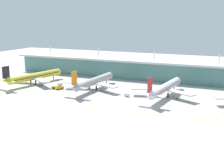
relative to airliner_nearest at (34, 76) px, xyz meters
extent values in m
plane|color=#A8A59E|center=(88.96, -36.20, -6.45)|extent=(600.00, 600.00, 0.00)
cube|color=slate|center=(88.96, 63.90, 1.56)|extent=(280.00, 28.00, 16.02)
cube|color=silver|center=(88.96, 63.90, 10.47)|extent=(288.00, 34.00, 1.80)
cylinder|color=silver|center=(-23.04, 58.30, 15.87)|extent=(0.90, 0.90, 9.00)
cylinder|color=silver|center=(32.96, 58.30, 15.87)|extent=(0.90, 0.90, 9.00)
cylinder|color=silver|center=(88.96, 58.30, 15.87)|extent=(0.90, 0.90, 9.00)
cylinder|color=silver|center=(144.96, 58.30, 15.87)|extent=(0.90, 0.90, 9.00)
cylinder|color=yellow|center=(0.30, 1.49, 0.05)|extent=(16.59, 55.42, 5.80)
cone|color=yellow|center=(6.15, 30.59, 0.05)|extent=(6.19, 5.01, 5.51)
cone|color=yellow|center=(-5.74, -28.59, 1.25)|extent=(6.14, 7.47, 5.72)
cube|color=black|center=(-5.55, -27.61, 7.70)|extent=(1.95, 6.41, 9.50)
cube|color=yellow|center=(-11.04, -27.02, 1.05)|extent=(10.43, 5.11, 0.36)
cube|color=yellow|center=(-0.25, -29.18, 1.05)|extent=(10.43, 5.11, 0.36)
cube|color=#B7BABF|center=(-12.34, -0.48, -1.26)|extent=(24.84, 11.11, 0.70)
cylinder|color=gray|center=(-10.88, 0.69, -4.05)|extent=(4.02, 5.04, 3.20)
cube|color=#B7BABF|center=(11.19, -5.21, -1.26)|extent=(23.78, 18.88, 0.70)
cylinder|color=gray|center=(10.30, -3.56, -4.05)|extent=(4.02, 5.04, 3.20)
cylinder|color=black|center=(4.39, 21.84, -4.65)|extent=(0.70, 0.70, 3.60)
cylinder|color=black|center=(-3.43, -0.82, -4.65)|extent=(1.10, 1.10, 3.60)
cylinder|color=black|center=(2.85, -2.08, -4.65)|extent=(1.10, 1.10, 3.60)
cube|color=black|center=(0.30, 1.49, 0.45)|extent=(15.54, 50.00, 0.60)
cylinder|color=#ADB2BC|center=(56.34, 3.64, 0.05)|extent=(7.59, 55.14, 5.80)
cone|color=#ADB2BC|center=(57.30, 33.11, 0.05)|extent=(5.64, 4.18, 5.51)
cone|color=#ADB2BC|center=(55.34, -26.84, 1.25)|extent=(5.14, 6.78, 5.72)
cube|color=orange|center=(55.38, -25.84, 7.70)|extent=(0.91, 6.42, 9.50)
cube|color=#ADB2BC|center=(49.86, -26.16, 1.05)|extent=(10.10, 3.52, 0.36)
cube|color=#ADB2BC|center=(60.86, -26.51, 1.05)|extent=(10.10, 3.52, 0.36)
cube|color=#B7BABF|center=(44.20, -0.39, -1.26)|extent=(24.87, 14.64, 0.70)
cylinder|color=gray|center=(45.45, 1.01, -4.05)|extent=(3.34, 4.60, 3.20)
cube|color=#B7BABF|center=(68.19, -1.17, -1.26)|extent=(24.70, 15.93, 0.70)
cylinder|color=gray|center=(67.03, 0.31, -4.05)|extent=(3.34, 4.60, 3.20)
cylinder|color=black|center=(57.01, 24.25, -4.65)|extent=(0.70, 0.70, 3.60)
cylinder|color=black|center=(53.04, 0.74, -4.65)|extent=(1.10, 1.10, 3.60)
cylinder|color=black|center=(59.44, 0.54, -4.65)|extent=(1.10, 1.10, 3.60)
cube|color=orange|center=(56.34, 3.64, 0.45)|extent=(7.45, 49.65, 0.60)
cylinder|color=white|center=(114.06, 3.74, 0.05)|extent=(10.43, 56.50, 5.80)
cone|color=white|center=(116.55, 33.75, 0.05)|extent=(5.82, 4.44, 5.51)
cone|color=white|center=(111.49, -27.26, 1.25)|extent=(5.46, 7.01, 5.72)
cube|color=red|center=(111.57, -26.26, 7.70)|extent=(1.23, 6.44, 9.50)
cube|color=white|center=(106.05, -26.30, 1.05)|extent=(10.23, 4.02, 0.36)
cube|color=white|center=(117.01, -27.21, 1.05)|extent=(10.23, 4.02, 0.36)
cube|color=#B7BABF|center=(101.74, 0.33, -1.26)|extent=(24.94, 13.61, 0.70)
cylinder|color=gray|center=(103.05, 1.67, -4.05)|extent=(3.56, 4.75, 3.20)
cube|color=#B7BABF|center=(125.65, -1.66, -1.26)|extent=(24.49, 16.87, 0.70)
cylinder|color=gray|center=(124.58, -0.12, -4.05)|extent=(3.56, 4.75, 3.20)
cylinder|color=black|center=(115.81, 24.75, -4.65)|extent=(0.70, 0.70, 3.60)
cylinder|color=black|center=(110.62, 1.02, -4.65)|extent=(1.10, 1.10, 3.60)
cylinder|color=black|center=(117.00, 0.49, -4.65)|extent=(1.10, 1.10, 3.60)
cube|color=red|center=(114.06, 3.74, 0.45)|extent=(10.01, 50.90, 0.60)
cube|color=yellow|center=(17.96, -42.38, -6.43)|extent=(28.00, 0.70, 0.04)
cube|color=yellow|center=(51.96, -42.38, -6.43)|extent=(28.00, 0.70, 0.04)
cube|color=yellow|center=(85.96, -42.38, -6.43)|extent=(28.00, 0.70, 0.04)
cube|color=yellow|center=(119.96, -42.38, -6.43)|extent=(28.00, 0.70, 0.04)
cube|color=yellow|center=(153.96, -42.38, -6.43)|extent=(28.00, 0.70, 0.04)
cube|color=#333842|center=(26.81, -9.13, -5.30)|extent=(4.31, 5.01, 1.40)
cylinder|color=black|center=(26.95, -11.01, -6.00)|extent=(0.76, 0.95, 0.90)
cylinder|color=black|center=(25.09, -9.91, -6.00)|extent=(0.76, 0.95, 0.90)
cylinder|color=black|center=(28.52, -8.36, -6.00)|extent=(0.76, 0.95, 0.90)
cylinder|color=black|center=(26.66, -7.26, -6.00)|extent=(0.76, 0.95, 0.90)
cube|color=gold|center=(30.68, -8.28, -4.70)|extent=(4.73, 7.65, 2.60)
cylinder|color=silver|center=(30.94, -7.52, -2.50)|extent=(3.16, 4.43, 2.00)
cylinder|color=black|center=(31.00, -11.04, -6.00)|extent=(0.62, 0.96, 0.90)
cylinder|color=black|center=(28.78, -10.31, -6.00)|extent=(0.62, 0.96, 0.90)
cylinder|color=black|center=(32.59, -6.26, -6.00)|extent=(0.62, 0.96, 0.90)
cylinder|color=black|center=(30.37, -5.52, -6.00)|extent=(0.62, 0.96, 0.90)
cube|color=silver|center=(89.15, -8.88, -5.20)|extent=(4.02, 3.27, 1.60)
cube|color=silver|center=(89.15, -8.88, -4.05)|extent=(3.71, 3.10, 0.16)
cylinder|color=black|center=(90.64, -8.75, -6.00)|extent=(0.96, 0.73, 0.90)
cylinder|color=black|center=(89.89, -10.19, -6.00)|extent=(0.96, 0.73, 0.90)
cylinder|color=black|center=(88.41, -7.58, -6.00)|extent=(0.96, 0.73, 0.90)
cylinder|color=black|center=(87.66, -9.01, -6.00)|extent=(0.96, 0.73, 0.90)
cone|color=orange|center=(156.67, -21.16, -6.10)|extent=(0.56, 0.56, 0.70)
camera|label=1|loc=(169.54, -215.33, 50.46)|focal=50.48mm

